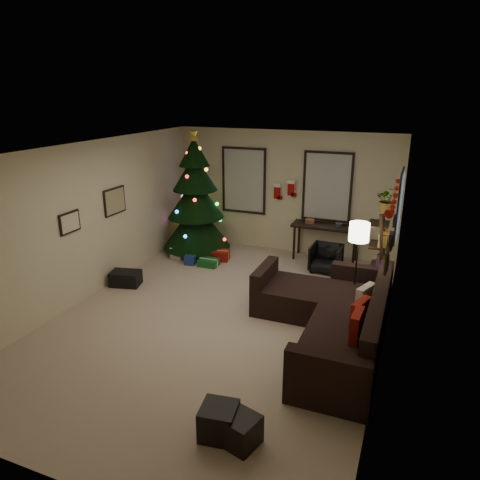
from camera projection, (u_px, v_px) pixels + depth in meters
name	position (u px, v px, depth m)	size (l,w,h in m)	color
floor	(221.00, 317.00, 7.28)	(7.00, 7.00, 0.00)	#C1A992
ceiling	(218.00, 149.00, 6.42)	(7.00, 7.00, 0.00)	white
wall_back	(284.00, 192.00, 9.93)	(5.00, 5.00, 0.00)	beige
wall_front	(48.00, 360.00, 3.77)	(5.00, 5.00, 0.00)	beige
wall_left	(87.00, 221.00, 7.73)	(7.00, 7.00, 0.00)	beige
wall_right	(390.00, 260.00, 5.97)	(7.00, 7.00, 0.00)	beige
window_back_left	(244.00, 180.00, 10.17)	(1.05, 0.06, 1.50)	#728CB2
window_back_right	(327.00, 187.00, 9.51)	(1.05, 0.06, 1.50)	#728CB2
window_right_wall	(400.00, 206.00, 8.18)	(0.06, 0.90, 1.30)	#728CB2
christmas_tree	(196.00, 203.00, 9.83)	(1.50, 1.50, 2.79)	black
presents	(198.00, 254.00, 9.73)	(1.30, 0.89, 0.28)	silver
sofa	(334.00, 319.00, 6.60)	(2.10, 3.03, 0.92)	black
pillow_red_a	(357.00, 327.00, 5.72)	(0.11, 0.41, 0.41)	maroon
pillow_red_b	(360.00, 314.00, 6.03)	(0.11, 0.41, 0.41)	maroon
pillow_cream	(365.00, 298.00, 6.51)	(0.11, 0.39, 0.39)	beige
ottoman_near	(219.00, 421.00, 4.74)	(0.38, 0.38, 0.36)	black
ottoman_far	(241.00, 431.00, 4.63)	(0.35, 0.35, 0.33)	black
desk	(326.00, 229.00, 9.53)	(1.44, 0.52, 0.78)	black
desk_chair	(326.00, 258.00, 9.04)	(0.55, 0.51, 0.56)	black
bookshelf	(381.00, 260.00, 7.55)	(0.30, 0.49, 1.63)	black
potted_plant	(389.00, 196.00, 7.35)	(0.53, 0.45, 0.58)	#4C4C4C
floor_lamp	(359.00, 238.00, 7.13)	(0.32, 0.32, 1.52)	black
art_map	(115.00, 201.00, 8.33)	(0.04, 0.60, 0.50)	black
art_abstract	(70.00, 222.00, 7.30)	(0.04, 0.45, 0.35)	black
gallery	(390.00, 246.00, 5.84)	(0.03, 1.25, 0.54)	black
garland	(393.00, 202.00, 5.71)	(0.08, 1.90, 0.30)	#A5140C
stocking_left	(277.00, 191.00, 9.92)	(0.20, 0.05, 0.36)	#990F0C
stocking_right	(291.00, 188.00, 9.72)	(0.20, 0.05, 0.36)	#990F0C
storage_bin	(126.00, 278.00, 8.44)	(0.54, 0.36, 0.27)	black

